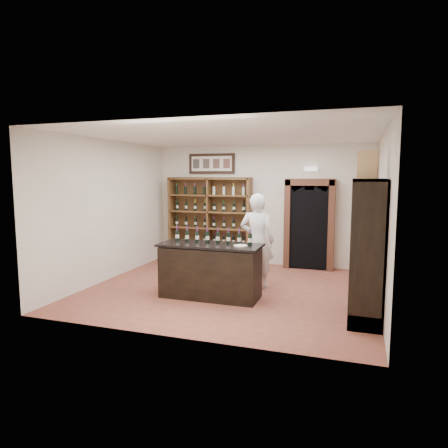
{
  "coord_description": "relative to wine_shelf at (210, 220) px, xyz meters",
  "views": [
    {
      "loc": [
        2.33,
        -7.34,
        2.25
      ],
      "look_at": [
        -0.24,
        0.3,
        1.26
      ],
      "focal_mm": 32.0,
      "sensor_mm": 36.0,
      "label": 1
    }
  ],
  "objects": [
    {
      "name": "counter_bottle_6",
      "position": [
        1.61,
        -2.81,
        0.01
      ],
      "size": [
        0.07,
        0.07,
        0.3
      ],
      "color": "black",
      "rests_on": "tasting_counter"
    },
    {
      "name": "floor",
      "position": [
        1.3,
        -2.33,
        -1.1
      ],
      "size": [
        5.5,
        5.5,
        0.0
      ],
      "primitive_type": "plane",
      "color": "#994C3D",
      "rests_on": "ground"
    },
    {
      "name": "tasting_counter",
      "position": [
        1.1,
        -2.93,
        -0.61
      ],
      "size": [
        1.88,
        0.78,
        1.0
      ],
      "color": "black",
      "rests_on": "ground"
    },
    {
      "name": "wine_shelf",
      "position": [
        0.0,
        0.0,
        0.0
      ],
      "size": [
        2.2,
        0.38,
        2.2
      ],
      "color": "brown",
      "rests_on": "ground"
    },
    {
      "name": "emergency_light",
      "position": [
        2.55,
        0.09,
        1.3
      ],
      "size": [
        0.3,
        0.1,
        0.1
      ],
      "primitive_type": "cube",
      "color": "white",
      "rests_on": "wall_back"
    },
    {
      "name": "counter_bottle_3",
      "position": [
        1.0,
        -2.81,
        0.01
      ],
      "size": [
        0.07,
        0.07,
        0.3
      ],
      "color": "black",
      "rests_on": "tasting_counter"
    },
    {
      "name": "framed_picture",
      "position": [
        0.0,
        0.14,
        1.45
      ],
      "size": [
        1.25,
        0.04,
        0.52
      ],
      "primitive_type": "cube",
      "color": "black",
      "rests_on": "wall_back"
    },
    {
      "name": "arched_doorway",
      "position": [
        2.55,
        -0.0,
        0.04
      ],
      "size": [
        1.17,
        0.35,
        2.17
      ],
      "color": "black",
      "rests_on": "ground"
    },
    {
      "name": "counter_bottle_1",
      "position": [
        0.59,
        -2.81,
        0.01
      ],
      "size": [
        0.07,
        0.07,
        0.3
      ],
      "color": "black",
      "rests_on": "tasting_counter"
    },
    {
      "name": "counter_bottle_7",
      "position": [
        1.82,
        -2.81,
        0.01
      ],
      "size": [
        0.07,
        0.07,
        0.3
      ],
      "color": "black",
      "rests_on": "tasting_counter"
    },
    {
      "name": "counter_bottle_2",
      "position": [
        0.79,
        -2.81,
        0.01
      ],
      "size": [
        0.07,
        0.07,
        0.3
      ],
      "color": "black",
      "rests_on": "tasting_counter"
    },
    {
      "name": "wine_crate",
      "position": [
        3.76,
        -3.17,
        1.31
      ],
      "size": [
        0.32,
        0.18,
        0.42
      ],
      "primitive_type": "cube",
      "rotation": [
        0.0,
        0.0,
        -0.19
      ],
      "color": "tan",
      "rests_on": "side_cabinet"
    },
    {
      "name": "counter_bottle_5",
      "position": [
        1.41,
        -2.81,
        0.01
      ],
      "size": [
        0.07,
        0.07,
        0.3
      ],
      "color": "black",
      "rests_on": "tasting_counter"
    },
    {
      "name": "plate",
      "position": [
        1.7,
        -2.99,
        -0.09
      ],
      "size": [
        0.24,
        0.24,
        0.02
      ],
      "primitive_type": "cylinder",
      "color": "silver",
      "rests_on": "tasting_counter"
    },
    {
      "name": "wall_back",
      "position": [
        1.3,
        0.17,
        0.4
      ],
      "size": [
        5.5,
        0.04,
        3.0
      ],
      "primitive_type": "cube",
      "color": "silver",
      "rests_on": "ground"
    },
    {
      "name": "side_cabinet",
      "position": [
        3.82,
        -3.23,
        -0.35
      ],
      "size": [
        0.48,
        1.2,
        2.2
      ],
      "color": "black",
      "rests_on": "ground"
    },
    {
      "name": "ceiling",
      "position": [
        1.3,
        -2.33,
        1.9
      ],
      "size": [
        5.5,
        5.5,
        0.0
      ],
      "primitive_type": "plane",
      "rotation": [
        3.14,
        0.0,
        0.0
      ],
      "color": "white",
      "rests_on": "wall_back"
    },
    {
      "name": "shopkeeper",
      "position": [
        1.75,
        -2.02,
        -0.15
      ],
      "size": [
        0.69,
        0.46,
        1.9
      ],
      "primitive_type": "imported",
      "rotation": [
        0.0,
        0.0,
        3.14
      ],
      "color": "silver",
      "rests_on": "ground"
    },
    {
      "name": "wall_left",
      "position": [
        -1.45,
        -2.33,
        0.4
      ],
      "size": [
        0.04,
        5.0,
        3.0
      ],
      "primitive_type": "cube",
      "color": "silver",
      "rests_on": "ground"
    },
    {
      "name": "wall_right",
      "position": [
        4.05,
        -2.33,
        0.4
      ],
      "size": [
        0.04,
        5.0,
        3.0
      ],
      "primitive_type": "cube",
      "color": "silver",
      "rests_on": "ground"
    },
    {
      "name": "counter_bottle_0",
      "position": [
        0.38,
        -2.81,
        0.01
      ],
      "size": [
        0.07,
        0.07,
        0.3
      ],
      "color": "black",
      "rests_on": "tasting_counter"
    },
    {
      "name": "counter_bottle_4",
      "position": [
        1.2,
        -2.81,
        0.01
      ],
      "size": [
        0.07,
        0.07,
        0.3
      ],
      "color": "black",
      "rests_on": "tasting_counter"
    }
  ]
}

